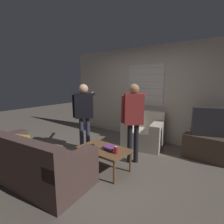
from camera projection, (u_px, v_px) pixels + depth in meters
The scene contains 12 objects.
ground_plane at pixel (97, 163), 3.56m from camera, with size 16.00×16.00×0.00m, color #665B51.
wall_back at pixel (145, 94), 4.90m from camera, with size 5.20×0.08×2.55m.
couch_blue at pixel (31, 162), 2.93m from camera, with size 2.16×1.16×0.85m.
armchair_beige at pixel (144, 133), 4.45m from camera, with size 1.09×1.04×0.86m.
coffee_table at pixel (104, 150), 3.23m from camera, with size 0.94×0.57×0.42m.
tv_stand at pixel (206, 147), 3.72m from camera, with size 0.88×0.49×0.52m.
tv at pixel (209, 122), 3.62m from camera, with size 0.66×0.41×0.59m.
person_left_standing at pixel (84, 109), 4.12m from camera, with size 0.49×0.80×1.57m.
person_right_standing at pixel (133, 114), 3.44m from camera, with size 0.46×0.76×1.59m.
book_stack at pixel (110, 148), 3.15m from camera, with size 0.25×0.20×0.06m.
soda_can at pixel (116, 150), 2.98m from camera, with size 0.07×0.07×0.13m.
spare_remote at pixel (91, 145), 3.34m from camera, with size 0.09×0.13×0.02m.
Camera 1 is at (2.28, -2.43, 1.67)m, focal length 28.00 mm.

